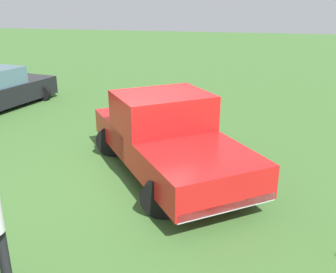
{
  "coord_description": "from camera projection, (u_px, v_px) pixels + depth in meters",
  "views": [
    {
      "loc": [
        2.51,
        -7.34,
        3.71
      ],
      "look_at": [
        0.73,
        0.22,
        0.9
      ],
      "focal_mm": 40.62,
      "sensor_mm": 36.0,
      "label": 1
    }
  ],
  "objects": [
    {
      "name": "pickup_truck",
      "position": [
        166.0,
        134.0,
        8.36
      ],
      "size": [
        4.57,
        5.11,
        1.8
      ],
      "rotation": [
        0.0,
        0.0,
        5.37
      ],
      "color": "black",
      "rests_on": "ground_plane"
    },
    {
      "name": "ground_plane",
      "position": [
        134.0,
        175.0,
        8.52
      ],
      "size": [
        80.0,
        80.0,
        0.0
      ],
      "primitive_type": "plane",
      "color": "#3D662D"
    }
  ]
}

